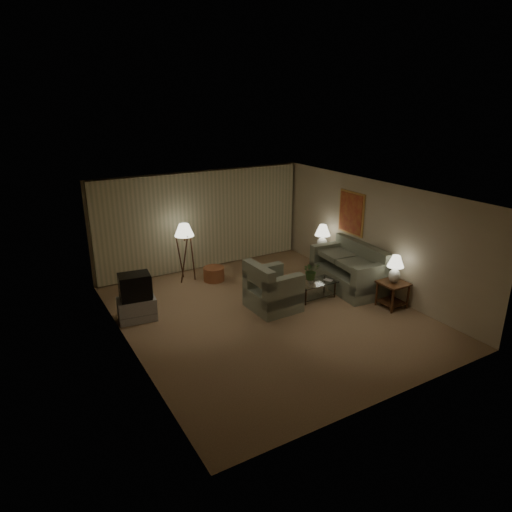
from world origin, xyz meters
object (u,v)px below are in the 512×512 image
Objects in this scene: tv_cabinet at (137,309)px; crt_tv at (135,286)px; coffee_table at (315,287)px; sofa at (348,271)px; ottoman at (214,274)px; side_table_far at (321,257)px; table_lamp_far at (323,235)px; side_table_near at (393,290)px; vase at (311,281)px; table_lamp_near at (395,267)px; floor_lamp at (185,251)px; armchair at (273,290)px.

crt_tv is at bearing 0.00° from tv_cabinet.
sofa is at bearing 5.32° from coffee_table.
coffee_table is 2.75m from ottoman.
side_table_far is at bearing 10.91° from crt_tv.
crt_tv is (-5.05, 0.95, 0.33)m from sofa.
tv_cabinet is 0.52m from crt_tv.
sofa reaches higher than ottoman.
side_table_far is 1.83m from coffee_table.
coffee_table is (-1.22, -1.35, -0.75)m from table_lamp_far.
coffee_table is at bearing -79.09° from sofa.
ottoman is (2.37, 1.18, -0.07)m from tv_cabinet.
crt_tv is at bearing 156.17° from side_table_near.
coffee_table is 0.26m from vase.
table_lamp_near is (0.00, 0.00, 0.56)m from side_table_near.
table_lamp_near is 1.92m from vase.
table_lamp_near is 5.69m from crt_tv.
side_table_far is 0.84× the size of table_lamp_far.
floor_lamp is at bearing 49.06° from tv_cabinet.
crt_tv is 2.71m from ottoman.
vase reaches higher than ottoman.
tv_cabinet is (-2.82, 1.00, -0.19)m from armchair.
sofa is at bearing 96.34° from side_table_near.
table_lamp_far reaches higher than sofa.
crt_tv is at bearing 164.71° from vase.
ottoman is at bearing -122.82° from sofa.
tv_cabinet is (-5.20, -0.30, -0.77)m from table_lamp_far.
crt_tv is 0.46× the size of floor_lamp.
crt_tv is (-5.20, -0.30, -0.25)m from table_lamp_far.
crt_tv reaches higher than vase.
crt_tv is at bearing 165.26° from coffee_table.
sofa is 1.09m from coffee_table.
vase is (2.07, -2.60, -0.31)m from floor_lamp.
sofa is 1.36m from side_table_near.
sofa is 2.01× the size of armchair.
coffee_table is at bearing -7.17° from tv_cabinet.
side_table_near is at bearing -90.00° from side_table_far.
crt_tv is at bearing -176.66° from side_table_far.
coffee_table is 7.28× the size of vase.
vase is (-0.15, 0.00, 0.21)m from coffee_table.
table_lamp_far is 1.33× the size of ottoman.
vase is (-1.37, -1.35, 0.09)m from side_table_far.
vase is (-1.37, 1.25, 0.07)m from side_table_near.
side_table_far is 0.94× the size of table_lamp_near.
tv_cabinet is 6.22× the size of vase.
coffee_table is at bearing -93.87° from armchair.
tv_cabinet is (-5.20, 2.30, -0.17)m from side_table_near.
crt_tv is (-3.98, 1.05, 0.50)m from coffee_table.
armchair reaches higher than vase.
table_lamp_far is 2.00m from vase.
floor_lamp is (-3.44, 3.85, -0.18)m from table_lamp_near.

